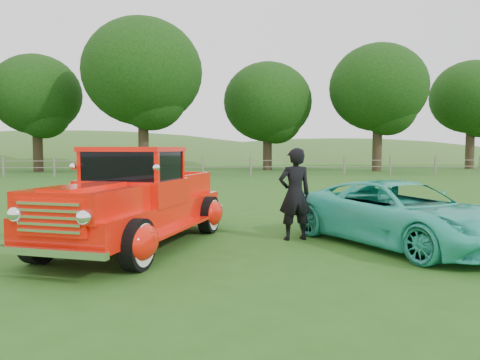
{
  "coord_description": "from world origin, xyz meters",
  "views": [
    {
      "loc": [
        0.12,
        -7.14,
        1.77
      ],
      "look_at": [
        0.75,
        1.2,
        1.19
      ],
      "focal_mm": 35.0,
      "sensor_mm": 36.0,
      "label": 1
    }
  ],
  "objects": [
    {
      "name": "ground",
      "position": [
        0.0,
        0.0,
        0.0
      ],
      "size": [
        140.0,
        140.0,
        0.0
      ],
      "primitive_type": "plane",
      "color": "#245215",
      "rests_on": "ground"
    },
    {
      "name": "distant_hills",
      "position": [
        -4.08,
        59.46,
        -4.55
      ],
      "size": [
        116.0,
        60.0,
        18.0
      ],
      "color": "#346023",
      "rests_on": "ground"
    },
    {
      "name": "fence_line",
      "position": [
        0.0,
        22.0,
        0.6
      ],
      "size": [
        48.0,
        0.12,
        1.2
      ],
      "color": "slate",
      "rests_on": "ground"
    },
    {
      "name": "tree_mid_west",
      "position": [
        -12.0,
        28.0,
        5.55
      ],
      "size": [
        6.4,
        6.4,
        8.46
      ],
      "color": "#302018",
      "rests_on": "ground"
    },
    {
      "name": "tree_near_west",
      "position": [
        -4.0,
        25.0,
        6.8
      ],
      "size": [
        8.0,
        8.0,
        10.42
      ],
      "color": "#302018",
      "rests_on": "ground"
    },
    {
      "name": "tree_near_east",
      "position": [
        5.0,
        29.0,
        5.25
      ],
      "size": [
        6.8,
        6.8,
        8.33
      ],
      "color": "#302018",
      "rests_on": "ground"
    },
    {
      "name": "tree_mid_east",
      "position": [
        13.0,
        27.0,
        6.17
      ],
      "size": [
        7.2,
        7.2,
        9.44
      ],
      "color": "#302018",
      "rests_on": "ground"
    },
    {
      "name": "tree_far_east",
      "position": [
        22.0,
        30.0,
        5.86
      ],
      "size": [
        6.6,
        6.6,
        8.86
      ],
      "color": "#302018",
      "rests_on": "ground"
    },
    {
      "name": "red_pickup",
      "position": [
        -1.12,
        1.27,
        0.8
      ],
      "size": [
        3.39,
        5.28,
        1.78
      ],
      "rotation": [
        0.0,
        0.0,
        -0.35
      ],
      "color": "black",
      "rests_on": "ground"
    },
    {
      "name": "teal_sedan",
      "position": [
        3.63,
        0.95,
        0.58
      ],
      "size": [
        3.53,
        4.63,
        1.17
      ],
      "primitive_type": "imported",
      "rotation": [
        0.0,
        0.0,
        0.43
      ],
      "color": "#2FBFA6",
      "rests_on": "ground"
    },
    {
      "name": "man",
      "position": [
        1.83,
        1.63,
        0.88
      ],
      "size": [
        0.7,
        0.52,
        1.76
      ],
      "primitive_type": "imported",
      "rotation": [
        0.0,
        0.0,
        3.31
      ],
      "color": "black",
      "rests_on": "ground"
    }
  ]
}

